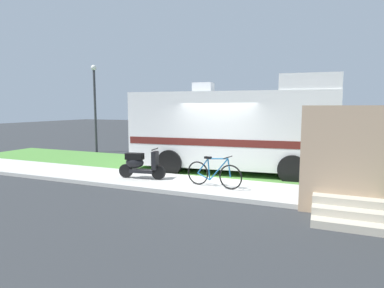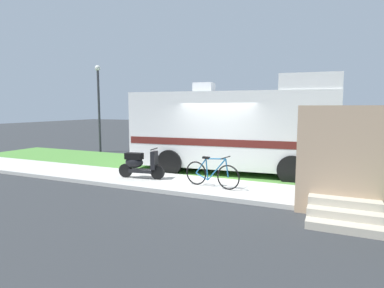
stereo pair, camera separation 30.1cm
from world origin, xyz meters
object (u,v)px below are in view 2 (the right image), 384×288
object	(u,v)px
scooter	(140,164)
bicycle	(212,174)
pickup_truck_near	(208,133)
bottle_spare	(375,197)
pickup_truck_far	(377,135)
street_lamp_post	(99,100)
bottle_green	(335,189)
motorhome_rv	(235,128)

from	to	relation	value
scooter	bicycle	xyz separation A→B (m)	(2.48, -0.14, -0.08)
pickup_truck_near	bottle_spare	xyz separation A→B (m)	(7.08, -7.34, -0.74)
bicycle	pickup_truck_far	xyz separation A→B (m)	(5.08, 10.00, 0.48)
pickup_truck_near	pickup_truck_far	distance (m)	8.46
street_lamp_post	scooter	bearing A→B (deg)	-40.62
scooter	bottle_green	size ratio (longest dim) A/B	6.87
scooter	pickup_truck_near	size ratio (longest dim) A/B	0.30
bicycle	pickup_truck_near	bearing A→B (deg)	111.76
bicycle	bottle_spare	size ratio (longest dim) A/B	5.95
scooter	pickup_truck_far	world-z (taller)	pickup_truck_far
pickup_truck_near	bottle_green	xyz separation A→B (m)	(6.21, -6.88, -0.77)
bottle_green	bottle_spare	xyz separation A→B (m)	(0.87, -0.46, 0.03)
pickup_truck_near	bottle_green	bearing A→B (deg)	-47.93
motorhome_rv	bottle_spare	world-z (taller)	motorhome_rv
pickup_truck_far	bottle_spare	xyz separation A→B (m)	(-1.04, -9.72, -0.74)
motorhome_rv	bottle_green	bearing A→B (deg)	-31.56
scooter	bottle_green	bearing A→B (deg)	6.08
bottle_spare	street_lamp_post	distance (m)	13.28
bottle_green	street_lamp_post	size ratio (longest dim) A/B	0.05
pickup_truck_far	scooter	bearing A→B (deg)	-127.49
bicycle	street_lamp_post	world-z (taller)	street_lamp_post
motorhome_rv	bottle_green	size ratio (longest dim) A/B	31.77
bottle_green	street_lamp_post	bearing A→B (deg)	159.41
bottle_green	bottle_spare	distance (m)	0.98
street_lamp_post	bottle_spare	bearing A→B (deg)	-21.12
scooter	bottle_green	distance (m)	5.70
bottle_green	bottle_spare	world-z (taller)	bottle_spare
bottle_green	pickup_truck_far	bearing A→B (deg)	78.34
pickup_truck_near	pickup_truck_far	world-z (taller)	pickup_truck_near
motorhome_rv	street_lamp_post	xyz separation A→B (m)	(-7.96, 2.19, 1.10)
bottle_green	bottle_spare	bearing A→B (deg)	-27.72
pickup_truck_near	bottle_green	world-z (taller)	pickup_truck_near
scooter	pickup_truck_far	bearing A→B (deg)	52.51
scooter	bottle_green	world-z (taller)	scooter
motorhome_rv	street_lamp_post	size ratio (longest dim) A/B	1.59
pickup_truck_far	bottle_spare	distance (m)	9.80
street_lamp_post	pickup_truck_near	bearing A→B (deg)	27.35
bicycle	pickup_truck_near	xyz separation A→B (m)	(-3.04, 7.62, 0.48)
bicycle	pickup_truck_far	distance (m)	11.23
motorhome_rv	pickup_truck_near	world-z (taller)	motorhome_rv
bicycle	bottle_spare	xyz separation A→B (m)	(4.04, 0.28, -0.26)
motorhome_rv	pickup_truck_near	xyz separation A→B (m)	(-2.87, 4.83, -0.63)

